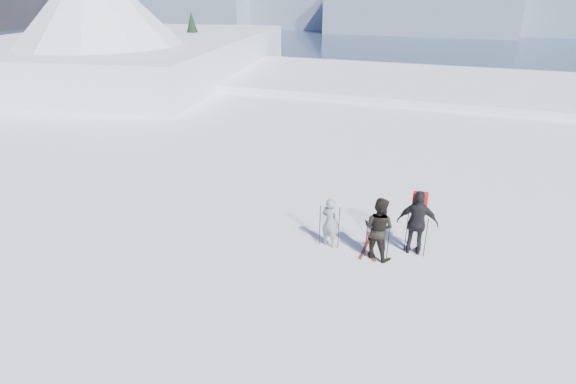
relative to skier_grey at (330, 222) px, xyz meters
name	(u,v)px	position (x,y,z in m)	size (l,w,h in m)	color
lake_basin	(419,162)	(0.67, 26.38, -7.29)	(820.00, 820.00, 71.62)	white
far_mountain_range	(506,6)	(30.27, 451.16, -7.98)	(770.00, 110.00, 53.00)	slate
near_ridge	(151,104)	(-25.88, 25.56, -4.30)	(31.37, 35.68, 25.62)	white
skier_grey	(330,222)	(0.00, 0.00, 0.00)	(0.57, 0.38, 1.57)	gray
skier_dark	(378,228)	(1.45, -0.13, 0.15)	(0.91, 0.71, 1.87)	black
skier_pack	(417,223)	(2.44, 0.49, 0.20)	(1.16, 0.48, 1.97)	black
backpack	(423,178)	(2.42, 0.74, 1.49)	(0.42, 0.24, 0.61)	red
ski_poles	(372,234)	(1.26, 0.05, -0.16)	(3.05, 0.71, 1.37)	black
skis_loose	(369,245)	(1.13, 0.40, -0.77)	(0.59, 1.70, 0.03)	black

